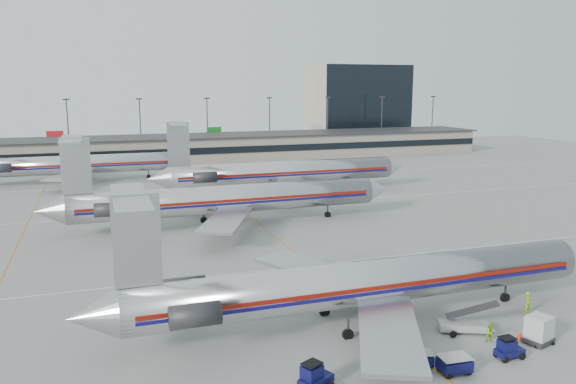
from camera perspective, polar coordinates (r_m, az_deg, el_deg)
name	(u,v)px	position (r m, az deg, el deg)	size (l,w,h in m)	color
ground	(350,299)	(50.73, 6.36, -10.80)	(260.00, 260.00, 0.00)	gray
apron_markings	(310,266)	(59.36, 2.22, -7.47)	(160.00, 0.15, 0.02)	silver
terminal	(183,148)	(142.83, -10.63, 4.40)	(162.00, 17.00, 6.25)	gray
light_mast_row	(174,123)	(156.21, -11.46, 6.90)	(163.60, 0.40, 15.28)	#38383D
distant_building	(356,104)	(189.51, 6.95, 8.87)	(30.00, 20.00, 25.00)	tan
jet_foreground	(359,283)	(44.88, 7.18, -9.14)	(44.44, 26.17, 11.63)	silver
jet_second_row	(222,199)	(75.40, -6.74, -0.73)	(47.96, 28.24, 12.55)	silver
jet_third_row	(280,172)	(97.71, -0.84, 2.03)	(46.98, 28.90, 12.85)	silver
jet_back_row	(76,164)	(116.65, -20.75, 2.64)	(43.89, 27.00, 12.00)	silver
tug_left	(314,377)	(36.66, 2.69, -18.25)	(2.46, 1.96, 1.79)	#0B0C3D
tug_center	(508,349)	(42.93, 21.48, -14.61)	(2.01, 1.07, 1.60)	#0B0C3D
cart_inner	(419,358)	(40.32, 13.16, -16.14)	(2.03, 1.64, 1.00)	#0B0C3D
cart_outer	(454,364)	(40.01, 16.55, -16.41)	(2.13, 1.53, 1.16)	#0B0C3D
uld_container	(539,330)	(46.02, 24.13, -12.65)	(2.35, 2.14, 2.05)	#2D2D30
belt_loader	(465,324)	(46.15, 17.57, -12.65)	(4.63, 2.77, 2.38)	#9C9C9C
ramp_worker_near	(528,303)	(51.06, 23.18, -10.34)	(0.70, 0.46, 1.92)	#84C412
ramp_worker_far	(491,332)	(44.99, 19.90, -13.24)	(0.75, 0.59, 1.55)	#86CD13
cone_right	(520,336)	(46.26, 22.50, -13.33)	(0.51, 0.51, 0.69)	#EB3E07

